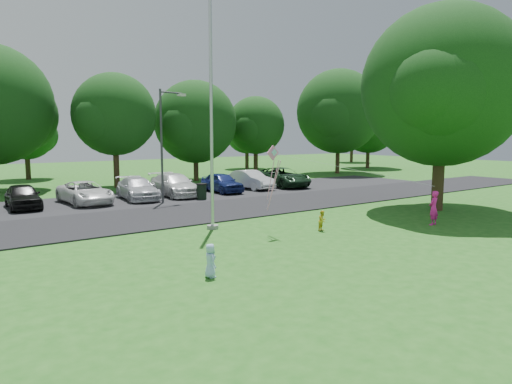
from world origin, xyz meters
TOP-DOWN VIEW (x-y plane):
  - ground at (0.00, 0.00)m, footprint 120.00×120.00m
  - park_road at (0.00, 9.00)m, footprint 60.00×6.00m
  - parking_strip at (0.00, 15.50)m, footprint 42.00×7.00m
  - flagpole at (-3.50, 5.00)m, footprint 0.50×0.50m
  - street_lamp at (-1.96, 13.06)m, footprint 1.87×0.58m
  - trash_can at (0.39, 13.00)m, footprint 0.66×0.66m
  - big_tree at (8.81, 2.09)m, footprint 9.14×8.45m
  - tree_row at (1.59, 24.23)m, footprint 64.35×11.94m
  - horizon_trees at (4.06, 33.88)m, footprint 77.46×7.20m
  - parked_cars at (0.63, 15.48)m, footprint 20.43×5.40m
  - woman at (5.05, -0.12)m, footprint 0.62×0.46m
  - child_yellow at (0.09, 1.90)m, footprint 0.50×0.44m
  - child_blue at (-7.02, -0.89)m, footprint 0.36×0.51m
  - kite at (-1.89, 2.49)m, footprint 7.44×2.96m

SIDE VIEW (x-z plane):
  - ground at x=0.00m, z-range 0.00..0.00m
  - park_road at x=0.00m, z-range 0.00..0.06m
  - parking_strip at x=0.00m, z-range 0.00..0.06m
  - child_yellow at x=0.09m, z-range 0.00..0.88m
  - child_blue at x=-7.02m, z-range 0.00..0.99m
  - trash_can at x=0.39m, z-range 0.00..1.05m
  - parked_cars at x=0.63m, z-range 0.02..1.49m
  - woman at x=5.05m, z-range 0.00..1.56m
  - kite at x=-1.89m, z-range 1.55..4.23m
  - street_lamp at x=-1.96m, z-range 0.68..7.38m
  - flagpole at x=-3.50m, z-range -0.83..9.17m
  - horizon_trees at x=4.06m, z-range 0.79..7.81m
  - tree_row at x=1.59m, z-range 0.27..11.15m
  - big_tree at x=8.81m, z-range 0.99..11.83m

